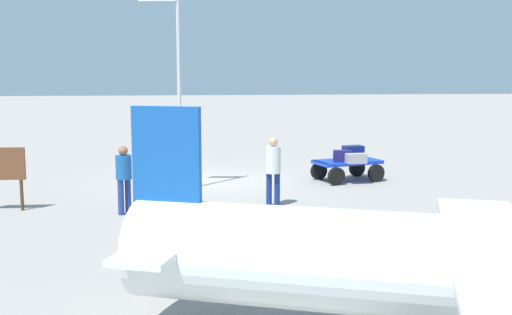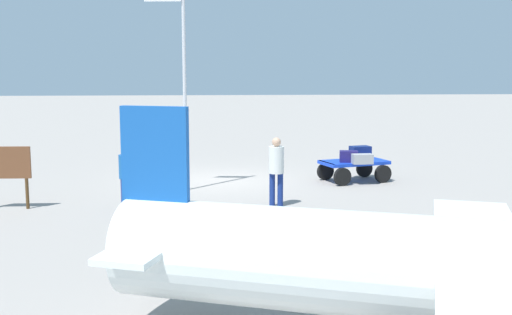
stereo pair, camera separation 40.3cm
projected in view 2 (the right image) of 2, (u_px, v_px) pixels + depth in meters
The scene contains 10 objects.
ground_plane at pixel (222, 180), 18.83m from camera, with size 120.00×120.00×0.00m, color gray.
luggage_cart at pixel (353, 166), 18.64m from camera, with size 2.16×1.67×0.63m.
suitcase_dark at pixel (349, 156), 18.30m from camera, with size 0.56×0.39×0.33m.
suitcase_maroon at pixel (360, 152), 19.06m from camera, with size 0.67×0.51×0.38m.
suitcase_tan at pixel (362, 159), 18.00m from camera, with size 0.60×0.35×0.28m.
worker_lead at pixel (276, 166), 15.18m from camera, with size 0.45×0.45×1.70m.
worker_trailing at pixel (127, 173), 14.47m from camera, with size 0.51×0.51×1.60m.
airplane_near at pixel (511, 276), 6.92m from camera, with size 9.51×6.33×2.90m.
flagpole at pixel (179, 63), 16.86m from camera, with size 1.09×0.16×5.83m.
signboard at pixel (6, 167), 14.90m from camera, with size 1.18×0.11×1.52m.
Camera 2 is at (0.36, 18.57, 3.37)m, focal length 43.73 mm.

